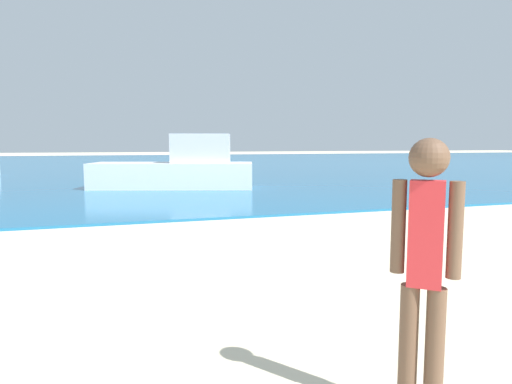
{
  "coord_description": "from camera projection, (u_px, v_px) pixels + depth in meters",
  "views": [
    {
      "loc": [
        -2.05,
        2.53,
        1.68
      ],
      "look_at": [
        -0.09,
        8.59,
        1.0
      ],
      "focal_mm": 31.32,
      "sensor_mm": 36.0,
      "label": 1
    }
  ],
  "objects": [
    {
      "name": "water",
      "position": [
        137.0,
        164.0,
        38.29
      ],
      "size": [
        160.0,
        60.0,
        0.06
      ],
      "primitive_type": "cube",
      "color": "#1E6B9E",
      "rests_on": "ground"
    },
    {
      "name": "person_standing",
      "position": [
        425.0,
        264.0,
        2.63
      ],
      "size": [
        0.32,
        0.29,
        1.72
      ],
      "rotation": [
        0.0,
        0.0,
        2.42
      ],
      "color": "brown",
      "rests_on": "ground"
    },
    {
      "name": "boat_near",
      "position": [
        179.0,
        169.0,
        16.55
      ],
      "size": [
        6.18,
        3.49,
        2.0
      ],
      "rotation": [
        0.0,
        0.0,
        2.85
      ],
      "color": "white",
      "rests_on": "water"
    }
  ]
}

